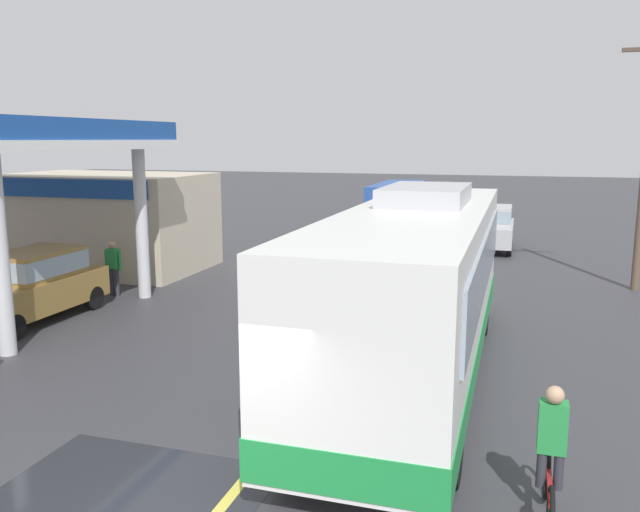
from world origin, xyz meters
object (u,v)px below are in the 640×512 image
object	(u,v)px
pedestrian_near_pump	(113,265)
minibus_opposing_lane	(397,203)
cyclist_on_shoulder	(551,459)
coach_bus_main	(416,291)
car_trailing_behind_bus	(492,225)
car_at_pump	(33,282)

from	to	relation	value
pedestrian_near_pump	minibus_opposing_lane	bearing A→B (deg)	70.38
minibus_opposing_lane	cyclist_on_shoulder	bearing A→B (deg)	-75.18
cyclist_on_shoulder	pedestrian_near_pump	size ratio (longest dim) A/B	1.10
coach_bus_main	car_trailing_behind_bus	world-z (taller)	coach_bus_main
pedestrian_near_pump	car_trailing_behind_bus	distance (m)	15.81
pedestrian_near_pump	car_trailing_behind_bus	world-z (taller)	car_trailing_behind_bus
minibus_opposing_lane	car_trailing_behind_bus	size ratio (longest dim) A/B	1.46
car_at_pump	minibus_opposing_lane	bearing A→B (deg)	72.29
coach_bus_main	cyclist_on_shoulder	size ratio (longest dim) A/B	6.07
cyclist_on_shoulder	pedestrian_near_pump	xyz separation A→B (m)	(-11.97, 8.35, 0.15)
cyclist_on_shoulder	car_at_pump	bearing A→B (deg)	156.27
car_trailing_behind_bus	car_at_pump	bearing A→B (deg)	-125.96
coach_bus_main	car_at_pump	xyz separation A→B (m)	(-9.98, 1.04, -0.71)
car_at_pump	coach_bus_main	bearing A→B (deg)	-5.98
minibus_opposing_lane	pedestrian_near_pump	world-z (taller)	minibus_opposing_lane
coach_bus_main	minibus_opposing_lane	xyz separation A→B (m)	(-4.02, 19.70, -0.25)
car_at_pump	pedestrian_near_pump	size ratio (longest dim) A/B	2.53
coach_bus_main	minibus_opposing_lane	distance (m)	20.11
coach_bus_main	minibus_opposing_lane	size ratio (longest dim) A/B	1.80
pedestrian_near_pump	cyclist_on_shoulder	bearing A→B (deg)	-34.90
cyclist_on_shoulder	minibus_opposing_lane	bearing A→B (deg)	104.82
car_at_pump	cyclist_on_shoulder	xyz separation A→B (m)	(12.33, -5.42, -0.23)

